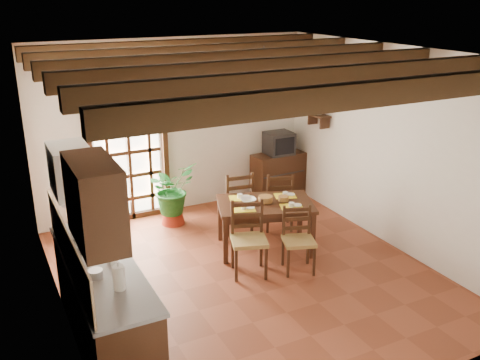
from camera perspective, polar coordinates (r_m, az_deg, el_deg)
ground_plane at (r=7.01m, az=0.76°, el=-10.00°), size 5.00×5.00×0.00m
room_shell at (r=6.32m, az=0.83°, el=4.47°), size 4.52×5.02×2.81m
ceiling_beams at (r=6.15m, az=0.87°, el=12.36°), size 4.50×4.34×0.20m
french_door at (r=8.42m, az=-11.85°, el=3.42°), size 1.26×0.11×2.32m
kitchen_counter at (r=5.72m, az=-14.33°, el=-12.60°), size 0.64×2.25×1.38m
upper_cabinet at (r=4.47m, az=-15.23°, el=-2.32°), size 0.35×0.80×0.70m
range_hood at (r=5.68m, az=-17.59°, el=0.90°), size 0.38×0.60×0.54m
counter_items at (r=5.56m, az=-14.96°, el=-7.89°), size 0.50×1.43×0.25m
dining_table at (r=7.41m, az=2.69°, el=-3.05°), size 1.50×1.21×0.70m
chair_near_left at (r=6.90m, az=0.94°, el=-7.70°), size 0.55×0.54×0.95m
chair_near_right at (r=7.03m, az=6.22°, el=-7.57°), size 0.50×0.48×0.85m
chair_far_left at (r=8.09m, az=-0.40°, el=-3.42°), size 0.50×0.48×0.96m
chair_far_right at (r=8.19m, az=4.08°, el=-3.25°), size 0.55×0.53×0.92m
table_setting at (r=7.38m, az=2.70°, el=-2.53°), size 0.94×0.63×0.09m
table_bowl at (r=7.37m, az=0.87°, el=-2.17°), size 0.26×0.26×0.05m
sideboard at (r=9.42m, az=4.08°, el=0.53°), size 0.95×0.47×0.78m
crt_tv at (r=9.25m, az=4.19°, el=3.93°), size 0.46×0.42×0.39m
fuse_box at (r=9.15m, az=1.97°, el=8.81°), size 0.25×0.03×0.32m
plant_pot at (r=8.46m, az=-7.15°, el=-3.90°), size 0.37×0.37×0.23m
potted_plant at (r=8.29m, az=-7.29°, el=-0.99°), size 2.37×2.23×2.09m
wall_shelf at (r=8.81m, az=8.41°, el=6.58°), size 0.20×0.42×0.20m
shelf_vase at (r=8.78m, az=8.45°, el=7.47°), size 0.15×0.15×0.15m
shelf_flowers at (r=8.73m, az=8.52°, el=8.80°), size 0.14×0.14×0.36m
framed_picture at (r=8.75m, az=9.04°, el=10.07°), size 0.03×0.32×0.32m
pendant_lamp at (r=7.06m, az=2.48°, el=8.26°), size 0.36×0.36×0.84m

